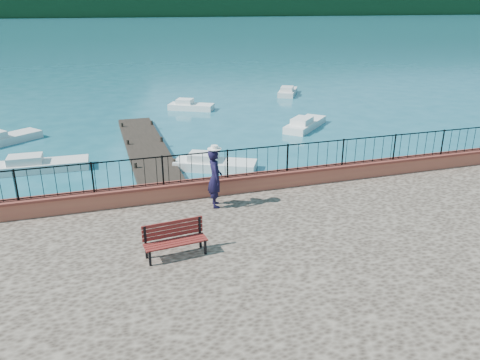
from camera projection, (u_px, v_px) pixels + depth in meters
ground at (274, 277)px, 13.45m from camera, size 2000.00×2000.00×0.00m
parapet at (236, 184)px, 16.22m from camera, size 28.00×0.46×0.58m
railing at (236, 163)px, 15.95m from camera, size 27.00×0.05×0.95m
dock at (150, 156)px, 23.54m from camera, size 2.00×16.00×0.30m
far_forest at (90, 1)px, 277.78m from camera, size 900.00×60.00×18.00m
companion_hill at (274, 10)px, 574.90m from camera, size 448.00×384.00×180.00m
park_bench at (175, 246)px, 12.11m from camera, size 1.67×0.70×0.90m
person at (215, 178)px, 14.87m from camera, size 0.53×0.74×1.92m
hat at (214, 147)px, 14.50m from camera, size 0.44×0.44×0.12m
boat_0 at (40, 162)px, 21.88m from camera, size 4.32×1.40×0.80m
boat_1 at (215, 161)px, 22.01m from camera, size 3.99×2.89×0.80m
boat_2 at (305, 122)px, 29.40m from camera, size 3.93×3.86×0.80m
boat_3 at (2, 137)px, 26.06m from camera, size 4.10×3.54×0.80m
boat_4 at (191, 104)px, 34.47m from camera, size 3.47×2.70×0.80m
boat_5 at (288, 90)px, 40.17m from camera, size 2.92×3.78×0.80m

